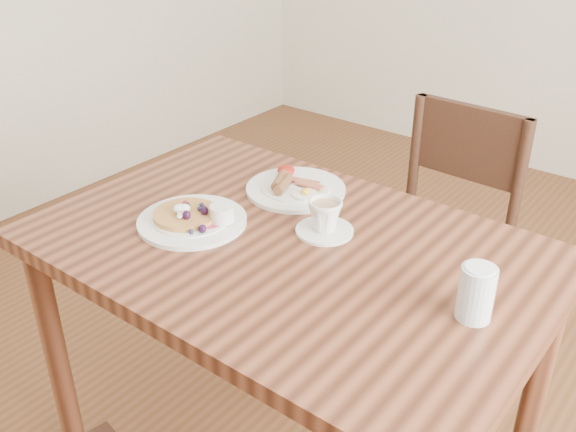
% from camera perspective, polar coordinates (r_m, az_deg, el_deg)
% --- Properties ---
extents(dining_table, '(1.20, 0.80, 0.75)m').
position_cam_1_polar(dining_table, '(1.56, -0.00, -5.45)').
color(dining_table, brown).
rests_on(dining_table, ground).
extents(chair_far, '(0.44, 0.44, 0.88)m').
position_cam_1_polar(chair_far, '(2.12, 13.28, -1.41)').
color(chair_far, '#351E13').
rests_on(chair_far, ground).
extents(pancake_plate, '(0.27, 0.27, 0.06)m').
position_cam_1_polar(pancake_plate, '(1.60, -8.37, -0.20)').
color(pancake_plate, white).
rests_on(pancake_plate, dining_table).
extents(breakfast_plate, '(0.27, 0.27, 0.04)m').
position_cam_1_polar(breakfast_plate, '(1.74, 0.57, 2.58)').
color(breakfast_plate, white).
rests_on(breakfast_plate, dining_table).
extents(teacup_saucer, '(0.14, 0.14, 0.08)m').
position_cam_1_polar(teacup_saucer, '(1.53, 3.30, -0.22)').
color(teacup_saucer, white).
rests_on(teacup_saucer, dining_table).
extents(water_glass, '(0.07, 0.07, 0.11)m').
position_cam_1_polar(water_glass, '(1.29, 16.38, -6.60)').
color(water_glass, silver).
rests_on(water_glass, dining_table).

